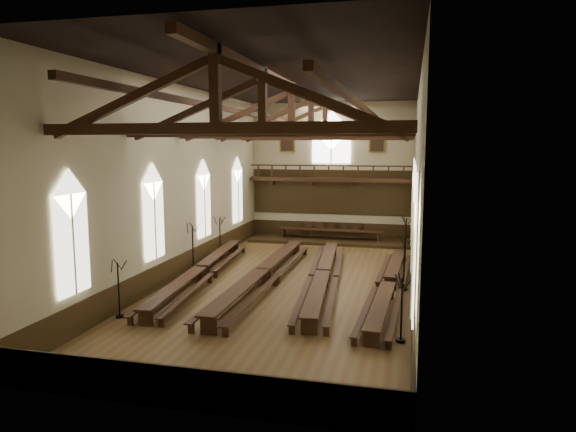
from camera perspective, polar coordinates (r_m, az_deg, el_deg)
name	(u,v)px	position (r m, az deg, el deg)	size (l,w,h in m)	color
ground	(291,282)	(26.20, 0.38, -7.40)	(26.00, 26.00, 0.00)	brown
room_walls	(291,154)	(25.28, 0.39, 6.87)	(26.00, 26.00, 26.00)	#B8AB8B
wainscot_band	(291,271)	(26.05, 0.38, -6.13)	(12.00, 26.00, 1.20)	#382710
side_windows	(291,209)	(25.47, 0.38, 0.75)	(11.85, 19.80, 4.50)	silver
end_window	(331,141)	(37.95, 4.84, 8.33)	(2.80, 0.12, 3.80)	white
minstrels_gallery	(330,186)	(37.83, 4.72, 3.31)	(11.80, 1.24, 3.70)	#351A10
portraits	(331,142)	(37.95, 4.83, 8.15)	(7.75, 0.09, 1.45)	brown
roof_trusses	(292,118)	(25.31, 0.39, 10.85)	(11.70, 25.70, 2.80)	#351A10
refectory_row_a	(200,270)	(26.92, -9.71, -5.89)	(2.17, 14.53, 0.75)	#351A10
refectory_row_b	(263,273)	(25.79, -2.80, -6.30)	(1.65, 14.97, 0.81)	#351A10
refectory_row_c	(323,274)	(25.74, 3.87, -6.42)	(2.19, 14.63, 0.76)	#351A10
refectory_row_d	(389,283)	(24.56, 11.19, -7.35)	(1.74, 14.06, 0.71)	#351A10
dais	(330,240)	(37.07, 4.67, -2.72)	(11.40, 3.16, 0.21)	#382710
high_table	(330,231)	(36.94, 4.68, -1.66)	(7.45, 1.05, 0.70)	#351A10
high_chairs	(331,229)	(37.66, 4.85, -1.48)	(5.92, 0.53, 1.08)	#351A10
candelabrum_left_near	(119,300)	(21.98, -18.25, -8.85)	(0.66, 0.73, 2.39)	black
candelabrum_left_mid	(193,258)	(28.16, -10.50, -4.66)	(0.76, 0.86, 2.81)	black
candelabrum_left_far	(220,245)	(31.85, -7.54, -3.26)	(0.79, 0.74, 2.60)	black
candelabrum_right_near	(401,321)	(18.84, 12.47, -11.35)	(0.71, 0.76, 2.48)	black
candelabrum_right_mid	(404,273)	(25.31, 12.76, -6.24)	(0.76, 0.81, 2.67)	black
candelabrum_right_far	(405,247)	(31.74, 12.92, -3.36)	(0.78, 0.83, 2.72)	black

